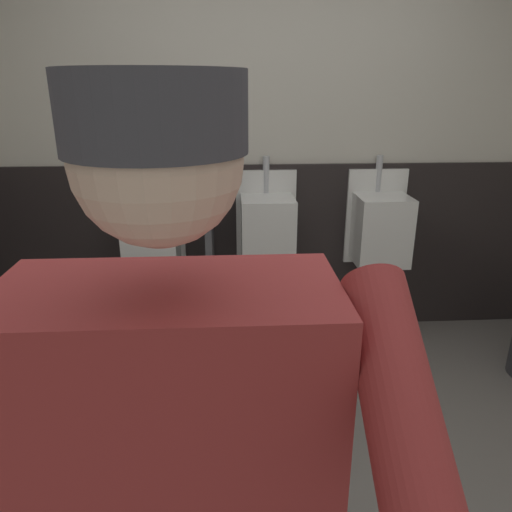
# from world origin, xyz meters

# --- Properties ---
(ground_plane) EXTENTS (4.49, 3.86, 0.04)m
(ground_plane) POSITION_xyz_m (0.00, 0.00, -0.02)
(ground_plane) COLOR slate
(wall_back) EXTENTS (4.49, 0.12, 2.58)m
(wall_back) POSITION_xyz_m (0.00, 1.69, 1.29)
(wall_back) COLOR beige
(wall_back) RESTS_ON ground_plane
(wainscot_band_back) EXTENTS (3.89, 0.03, 1.18)m
(wainscot_band_back) POSITION_xyz_m (0.00, 1.62, 0.59)
(wainscot_band_back) COLOR black
(wainscot_band_back) RESTS_ON ground_plane
(urinal_left) EXTENTS (0.40, 0.34, 1.24)m
(urinal_left) POSITION_xyz_m (-0.73, 1.47, 0.78)
(urinal_left) COLOR white
(urinal_left) RESTS_ON ground_plane
(urinal_middle) EXTENTS (0.40, 0.34, 1.24)m
(urinal_middle) POSITION_xyz_m (0.02, 1.47, 0.78)
(urinal_middle) COLOR white
(urinal_middle) RESTS_ON ground_plane
(urinal_right) EXTENTS (0.40, 0.34, 1.24)m
(urinal_right) POSITION_xyz_m (0.77, 1.47, 0.78)
(urinal_right) COLOR white
(urinal_right) RESTS_ON ground_plane
(privacy_divider_panel) EXTENTS (0.04, 0.40, 0.90)m
(privacy_divider_panel) POSITION_xyz_m (-0.35, 1.40, 0.95)
(privacy_divider_panel) COLOR #4C4C51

